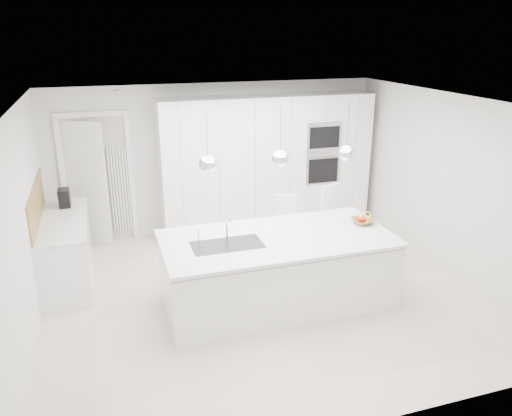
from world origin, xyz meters
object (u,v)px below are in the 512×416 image
object	(u,v)px
bar_stool_left	(288,233)
espresso_machine	(64,198)
island_base	(278,273)
bar_stool_right	(334,226)
fruit_bowl	(363,221)

from	to	relation	value
bar_stool_left	espresso_machine	bearing A→B (deg)	176.49
island_base	bar_stool_right	xyz separation A→B (m)	(1.18, 0.86, 0.16)
espresso_machine	bar_stool_left	world-z (taller)	espresso_machine
bar_stool_left	bar_stool_right	size ratio (longest dim) A/B	0.92
island_base	bar_stool_left	bearing A→B (deg)	62.32
fruit_bowl	bar_stool_right	size ratio (longest dim) A/B	0.25
fruit_bowl	espresso_machine	size ratio (longest dim) A/B	1.12
espresso_machine	bar_stool_left	size ratio (longest dim) A/B	0.24
island_base	espresso_machine	world-z (taller)	espresso_machine
fruit_bowl	espresso_machine	distance (m)	4.21
island_base	bar_stool_left	xyz separation A→B (m)	(0.49, 0.94, 0.11)
bar_stool_left	bar_stool_right	distance (m)	0.69
island_base	bar_stool_right	bearing A→B (deg)	36.20
island_base	fruit_bowl	xyz separation A→B (m)	(1.22, 0.13, 0.51)
espresso_machine	bar_stool_right	xyz separation A→B (m)	(3.71, -1.17, -0.44)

